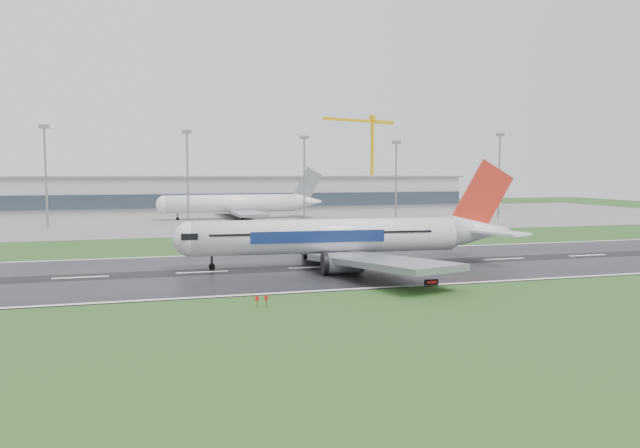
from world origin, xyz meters
name	(u,v)px	position (x,y,z in m)	size (l,w,h in m)	color
ground	(312,268)	(0.00, 0.00, 0.00)	(520.00, 520.00, 0.00)	#23481A
runway	(312,268)	(0.00, 0.00, 0.05)	(400.00, 45.00, 0.10)	black
apron	(228,218)	(0.00, 125.00, 0.04)	(400.00, 130.00, 0.08)	slate
terminal	(213,193)	(0.00, 185.00, 7.50)	(240.00, 36.00, 15.00)	#969AA1
main_airliner	(350,215)	(7.39, 0.30, 9.61)	(64.45, 61.38, 19.03)	silver
parked_airliner	(239,194)	(3.38, 120.54, 9.41)	(63.66, 59.27, 18.66)	white
tower_crane	(372,161)	(86.30, 200.00, 23.71)	(48.31, 2.63, 47.42)	#DFA509
runway_sign	(431,283)	(13.14, -22.21, 0.52)	(2.30, 0.26, 1.04)	black
floodmast_1	(46,179)	(-59.98, 100.00, 15.58)	(0.64, 0.64, 31.16)	gray
floodmast_2	(188,179)	(-16.46, 100.00, 15.15)	(0.64, 0.64, 30.30)	gray
floodmast_3	(304,181)	(23.63, 100.00, 14.56)	(0.64, 0.64, 29.11)	gray
floodmast_4	(396,182)	(58.30, 100.00, 13.92)	(0.64, 0.64, 27.84)	gray
floodmast_5	(499,177)	(100.99, 100.00, 15.64)	(0.64, 0.64, 31.27)	gray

